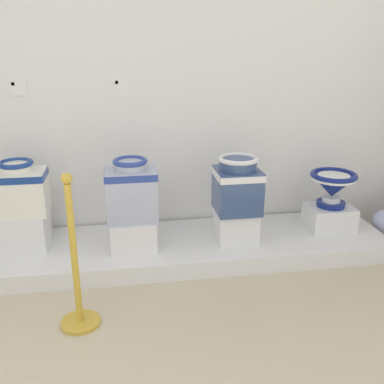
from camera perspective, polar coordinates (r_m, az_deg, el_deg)
wall_back at (r=3.64m, az=-2.02°, el=18.34°), size 4.20×0.06×3.18m
display_platform at (r=3.55m, az=-0.81°, el=-7.12°), size 3.22×0.81×0.14m
plinth_block_squat_floral at (r=3.59m, az=-20.86°, el=-4.62°), size 0.35×0.35×0.27m
antique_toilet_squat_floral at (r=3.47m, az=-21.52°, el=0.53°), size 0.40×0.28×0.41m
plinth_block_leftmost at (r=3.40m, az=-7.59°, el=-5.25°), size 0.34×0.32×0.22m
antique_toilet_leftmost at (r=3.27m, az=-7.85°, el=0.35°), size 0.38×0.28×0.47m
plinth_block_broad_patterned at (r=3.48m, az=5.70°, el=-4.31°), size 0.31×0.28×0.25m
antique_toilet_broad_patterned at (r=3.36m, az=5.89°, el=1.12°), size 0.34×0.34×0.43m
plinth_block_tall_cobalt at (r=3.86m, az=17.34°, el=-3.13°), size 0.37×0.30×0.20m
antique_toilet_tall_cobalt at (r=3.77m, az=17.76°, el=0.91°), size 0.38×0.38×0.29m
info_placard_first at (r=3.67m, az=-21.53°, el=12.40°), size 0.12×0.01×0.11m
info_placard_second at (r=3.59m, az=-9.05°, el=13.25°), size 0.13×0.01×0.13m
stanchion_post_near_left at (r=2.72m, az=-14.72°, el=-11.03°), size 0.24×0.24×0.96m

